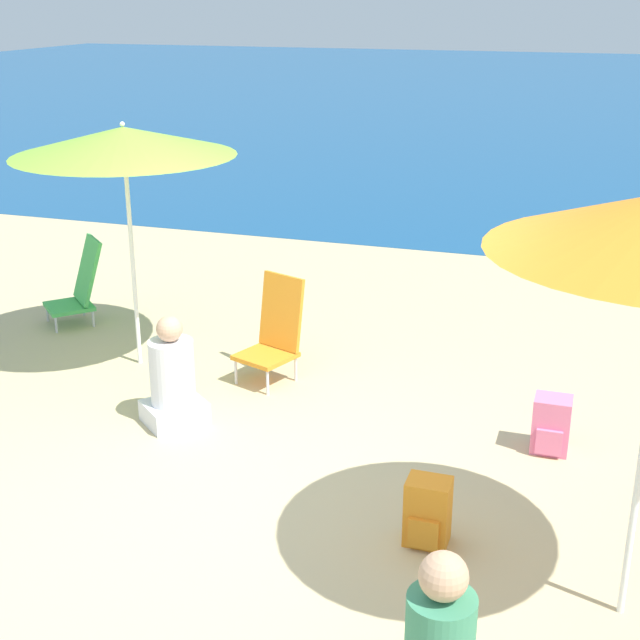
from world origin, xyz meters
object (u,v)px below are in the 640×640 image
(beach_umbrella_lime, at_px, (124,142))
(person_seated_far, at_px, (173,380))
(backpack_pink, at_px, (551,425))
(beach_chair_green, at_px, (80,285))
(backpack_orange, at_px, (428,512))
(beach_chair_orange, at_px, (275,331))

(beach_umbrella_lime, bearing_deg, person_seated_far, -48.96)
(person_seated_far, xyz_separation_m, backpack_pink, (2.68, 0.42, -0.14))
(beach_chair_green, xyz_separation_m, backpack_pink, (4.51, -1.24, -0.18))
(backpack_orange, bearing_deg, beach_umbrella_lime, 147.32)
(beach_chair_green, bearing_deg, person_seated_far, 1.01)
(beach_chair_green, relative_size, person_seated_far, 0.98)
(backpack_orange, bearing_deg, beach_chair_green, 146.53)
(backpack_orange, bearing_deg, backpack_pink, 66.57)
(person_seated_far, distance_m, backpack_pink, 2.72)
(beach_chair_orange, relative_size, beach_chair_green, 1.05)
(beach_chair_orange, distance_m, backpack_orange, 2.56)
(beach_chair_green, distance_m, backpack_orange, 4.70)
(person_seated_far, distance_m, backpack_orange, 2.30)
(person_seated_far, height_order, backpack_pink, person_seated_far)
(beach_chair_green, bearing_deg, beach_chair_orange, 26.79)
(person_seated_far, xyz_separation_m, backpack_orange, (2.10, -0.94, -0.14))
(beach_umbrella_lime, bearing_deg, backpack_pink, -8.21)
(beach_chair_green, xyz_separation_m, person_seated_far, (1.82, -1.65, -0.04))
(beach_chair_green, height_order, backpack_pink, beach_chair_green)
(beach_umbrella_lime, distance_m, backpack_pink, 3.91)
(beach_chair_orange, bearing_deg, person_seated_far, -92.99)
(beach_chair_orange, xyz_separation_m, person_seated_far, (-0.42, -0.99, -0.08))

